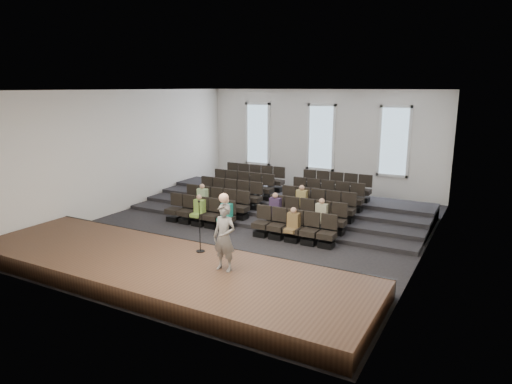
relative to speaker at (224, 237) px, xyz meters
The scene contains 14 objects.
ground 5.31m from the speaker, 111.43° to the left, with size 14.00×14.00×0.00m, color black.
ceiling 6.29m from the speaker, 111.43° to the left, with size 12.00×14.00×0.02m, color white.
wall_back 12.00m from the speaker, 99.03° to the left, with size 12.00×0.04×5.00m, color silver.
wall_front 3.13m from the speaker, 129.91° to the right, with size 12.00×0.04×5.00m, color silver.
wall_left 9.30m from the speaker, 148.82° to the left, with size 0.04×14.00×5.00m, color silver.
wall_right 6.42m from the speaker, 49.06° to the left, with size 0.04×14.00×5.00m, color silver.
stage 2.21m from the speaker, behind, with size 11.80×3.60×0.50m, color #472E1E.
stage_lip 2.62m from the speaker, 142.32° to the left, with size 11.80×0.06×0.52m, color black.
risers 8.25m from the speaker, 103.27° to the left, with size 11.80×4.80×0.60m.
seating_rows 6.63m from the speaker, 106.53° to the left, with size 6.80×4.70×1.67m.
windows 11.95m from the speaker, 99.08° to the left, with size 8.44×0.10×3.24m.
audience 5.24m from the speaker, 108.88° to the left, with size 5.45×2.64×1.10m.
speaker is the anchor object (origin of this frame).
mic_stand 1.62m from the speaker, 149.19° to the left, with size 0.25×0.25×1.51m.
Camera 1 is at (7.85, -14.06, 5.11)m, focal length 32.00 mm.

